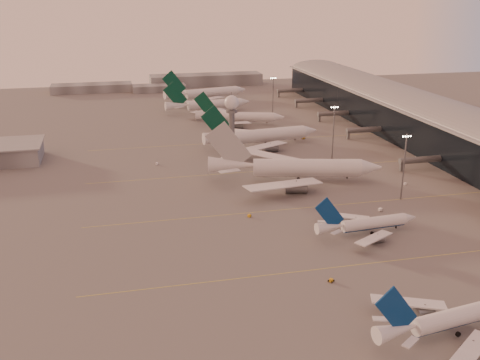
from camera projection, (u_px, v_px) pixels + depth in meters
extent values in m
plane|color=#595656|center=(313.00, 289.00, 146.11)|extent=(700.00, 700.00, 0.00)
cube|color=gold|center=(399.00, 260.00, 161.85)|extent=(180.00, 0.25, 0.02)
cube|color=gold|center=(338.00, 205.00, 203.31)|extent=(180.00, 0.25, 0.02)
cube|color=gold|center=(298.00, 168.00, 244.77)|extent=(180.00, 0.25, 0.02)
cube|color=gold|center=(266.00, 140.00, 290.84)|extent=(180.00, 0.25, 0.02)
cube|color=black|center=(446.00, 133.00, 268.05)|extent=(36.00, 360.00, 18.00)
cylinder|color=gray|center=(449.00, 114.00, 265.15)|extent=(10.08, 360.00, 10.08)
cube|color=gray|center=(449.00, 114.00, 265.08)|extent=(40.00, 362.00, 0.80)
cylinder|color=#5C5F64|center=(423.00, 160.00, 241.73)|extent=(22.00, 2.80, 2.80)
cube|color=#5C5F64|center=(402.00, 166.00, 240.30)|extent=(1.20, 1.20, 4.40)
cylinder|color=#5C5F64|center=(366.00, 130.00, 293.33)|extent=(22.00, 2.80, 2.80)
cube|color=#5C5F64|center=(348.00, 135.00, 291.90)|extent=(1.20, 1.20, 4.40)
cylinder|color=#5C5F64|center=(335.00, 113.00, 332.03)|extent=(22.00, 2.80, 2.80)
cube|color=#5C5F64|center=(319.00, 118.00, 330.59)|extent=(1.20, 1.20, 4.40)
cylinder|color=#5C5F64|center=(311.00, 100.00, 370.72)|extent=(22.00, 2.80, 2.80)
cube|color=#5C5F64|center=(296.00, 104.00, 369.29)|extent=(1.20, 1.20, 4.40)
cylinder|color=#5C5F64|center=(292.00, 90.00, 407.58)|extent=(22.00, 2.80, 2.80)
cube|color=#5C5F64|center=(279.00, 94.00, 406.15)|extent=(1.20, 1.20, 4.40)
cylinder|color=#5C5F64|center=(232.00, 136.00, 254.22)|extent=(2.60, 2.60, 22.00)
cylinder|color=#5C5F64|center=(232.00, 111.00, 250.52)|extent=(5.20, 5.20, 1.20)
sphere|color=silver|center=(232.00, 102.00, 249.26)|extent=(6.40, 6.40, 6.40)
cylinder|color=#5C5F64|center=(232.00, 94.00, 248.07)|extent=(0.16, 0.16, 2.00)
cylinder|color=#5C5F64|center=(404.00, 167.00, 204.72)|extent=(0.56, 0.56, 25.00)
cube|color=#5C5F64|center=(407.00, 135.00, 200.85)|extent=(3.60, 0.25, 0.25)
sphere|color=#FFEABF|center=(403.00, 137.00, 200.66)|extent=(0.56, 0.56, 0.56)
sphere|color=#FFEABF|center=(406.00, 136.00, 200.88)|extent=(0.56, 0.56, 0.56)
sphere|color=#FFEABF|center=(408.00, 136.00, 201.09)|extent=(0.56, 0.56, 0.56)
sphere|color=#FFEABF|center=(411.00, 136.00, 201.31)|extent=(0.56, 0.56, 0.56)
cylinder|color=#5C5F64|center=(333.00, 133.00, 254.31)|extent=(0.56, 0.56, 25.00)
cube|color=#5C5F64|center=(335.00, 106.00, 250.44)|extent=(3.60, 0.25, 0.25)
sphere|color=#FFEABF|center=(332.00, 107.00, 250.25)|extent=(0.56, 0.56, 0.56)
sphere|color=#FFEABF|center=(334.00, 107.00, 250.46)|extent=(0.56, 0.56, 0.56)
sphere|color=#FFEABF|center=(336.00, 107.00, 250.68)|extent=(0.56, 0.56, 0.56)
sphere|color=#FFEABF|center=(338.00, 107.00, 250.90)|extent=(0.56, 0.56, 0.56)
cylinder|color=#5C5F64|center=(273.00, 97.00, 336.80)|extent=(0.56, 0.56, 25.00)
cube|color=#5C5F64|center=(273.00, 77.00, 332.93)|extent=(3.60, 0.25, 0.25)
sphere|color=#FFEABF|center=(271.00, 78.00, 332.74)|extent=(0.56, 0.56, 0.56)
sphere|color=#FFEABF|center=(272.00, 78.00, 332.95)|extent=(0.56, 0.56, 0.56)
sphere|color=#FFEABF|center=(274.00, 78.00, 333.17)|extent=(0.56, 0.56, 0.56)
sphere|color=#FFEABF|center=(276.00, 78.00, 333.39)|extent=(0.56, 0.56, 0.56)
cube|color=slate|center=(92.00, 88.00, 426.94)|extent=(60.00, 18.00, 6.00)
cube|color=slate|center=(206.00, 80.00, 455.24)|extent=(90.00, 20.00, 9.00)
cube|color=slate|center=(159.00, 88.00, 428.76)|extent=(40.00, 15.00, 5.00)
cylinder|color=silver|center=(459.00, 318.00, 127.05)|extent=(24.56, 7.73, 4.12)
cylinder|color=navy|center=(458.00, 322.00, 127.35)|extent=(23.91, 6.52, 2.97)
cone|color=silver|center=(396.00, 333.00, 120.80)|extent=(10.66, 5.61, 4.12)
cube|color=silver|center=(470.00, 353.00, 116.27)|extent=(16.47, 13.72, 1.30)
cylinder|color=slate|center=(472.00, 351.00, 120.03)|extent=(5.04, 3.36, 2.68)
cube|color=slate|center=(473.00, 346.00, 119.66)|extent=(0.36, 0.32, 1.65)
cube|color=silver|center=(408.00, 304.00, 134.09)|extent=(17.88, 9.62, 1.30)
cylinder|color=slate|center=(424.00, 314.00, 133.63)|extent=(5.04, 3.36, 2.68)
cube|color=slate|center=(424.00, 310.00, 133.26)|extent=(0.36, 0.32, 1.65)
cube|color=navy|center=(396.00, 313.00, 118.98)|extent=(11.24, 2.08, 12.29)
cube|color=silver|center=(410.00, 345.00, 116.67)|extent=(4.85, 4.11, 0.27)
cube|color=silver|center=(383.00, 321.00, 124.90)|extent=(5.00, 3.07, 0.27)
cylinder|color=black|center=(443.00, 325.00, 129.35)|extent=(1.26, 0.72, 1.19)
cylinder|color=black|center=(458.00, 336.00, 125.16)|extent=(1.26, 0.72, 1.19)
cylinder|color=silver|center=(374.00, 224.00, 178.98)|extent=(22.03, 5.30, 3.71)
cylinder|color=navy|center=(374.00, 226.00, 179.25)|extent=(21.52, 4.24, 2.67)
cone|color=silver|center=(409.00, 219.00, 182.69)|extent=(4.48, 4.01, 3.71)
cone|color=silver|center=(330.00, 229.00, 174.43)|extent=(9.40, 4.38, 3.71)
cube|color=silver|center=(374.00, 240.00, 169.41)|extent=(15.30, 11.51, 1.17)
cylinder|color=slate|center=(377.00, 241.00, 172.67)|extent=(4.39, 2.72, 2.41)
cube|color=slate|center=(377.00, 238.00, 172.33)|extent=(0.31, 0.27, 1.49)
cube|color=silver|center=(345.00, 217.00, 185.92)|extent=(15.92, 9.71, 1.17)
cylinder|color=slate|center=(355.00, 224.00, 185.27)|extent=(4.39, 2.72, 2.41)
cube|color=slate|center=(355.00, 221.00, 184.94)|extent=(0.31, 0.27, 1.49)
cube|color=navy|center=(329.00, 215.00, 172.82)|extent=(10.19, 1.09, 11.07)
cube|color=silver|center=(336.00, 234.00, 170.59)|extent=(4.45, 3.49, 0.24)
cube|color=silver|center=(324.00, 223.00, 178.22)|extent=(4.51, 3.04, 0.24)
cylinder|color=black|center=(396.00, 228.00, 182.16)|extent=(0.49, 0.49, 0.98)
cylinder|color=black|center=(365.00, 229.00, 181.23)|extent=(1.11, 0.57, 1.08)
cylinder|color=black|center=(372.00, 235.00, 177.34)|extent=(1.11, 0.57, 1.08)
cylinder|color=silver|center=(307.00, 171.00, 226.43)|extent=(43.60, 17.00, 6.76)
cylinder|color=silver|center=(307.00, 174.00, 226.92)|extent=(42.30, 14.95, 4.86)
cone|color=silver|center=(371.00, 171.00, 226.14)|extent=(9.75, 8.58, 6.76)
cone|color=silver|center=(231.00, 168.00, 226.51)|extent=(19.23, 10.94, 6.76)
cube|color=silver|center=(283.00, 188.00, 209.91)|extent=(31.86, 14.50, 2.01)
cylinder|color=slate|center=(296.00, 191.00, 214.76)|extent=(9.18, 6.28, 4.39)
cube|color=slate|center=(296.00, 187.00, 214.26)|extent=(0.38, 0.34, 2.70)
cube|color=silver|center=(278.00, 160.00, 243.96)|extent=(27.89, 26.10, 2.01)
cylinder|color=slate|center=(291.00, 169.00, 240.76)|extent=(9.18, 6.28, 4.39)
cube|color=slate|center=(291.00, 166.00, 240.26)|extent=(0.38, 0.34, 2.70)
cube|color=#9FA2A6|center=(228.00, 149.00, 223.95)|extent=(18.27, 4.89, 20.05)
cube|color=silver|center=(229.00, 174.00, 218.54)|extent=(8.84, 4.81, 0.27)
cube|color=silver|center=(231.00, 162.00, 234.39)|extent=(8.43, 7.78, 0.27)
cylinder|color=black|center=(347.00, 180.00, 227.58)|extent=(0.54, 0.54, 1.09)
cylinder|color=black|center=(297.00, 178.00, 230.06)|extent=(1.29, 0.82, 1.20)
cylinder|color=black|center=(298.00, 182.00, 225.52)|extent=(1.29, 0.82, 1.20)
cylinder|color=silver|center=(269.00, 137.00, 280.17)|extent=(37.77, 10.46, 6.02)
cylinder|color=silver|center=(269.00, 139.00, 280.61)|extent=(36.83, 8.70, 4.33)
cone|color=silver|center=(309.00, 133.00, 287.45)|extent=(7.89, 6.84, 6.02)
cone|color=silver|center=(219.00, 140.00, 271.28)|extent=(16.26, 7.86, 6.02)
cube|color=silver|center=(265.00, 148.00, 263.56)|extent=(25.81, 20.65, 1.78)
cylinder|color=slate|center=(270.00, 151.00, 269.15)|extent=(7.64, 4.75, 3.91)
cube|color=slate|center=(270.00, 148.00, 268.69)|extent=(0.34, 0.30, 2.41)
cube|color=silver|center=(241.00, 133.00, 291.46)|extent=(27.54, 15.61, 1.78)
cylinder|color=slate|center=(252.00, 139.00, 290.45)|extent=(7.64, 4.75, 3.91)
cube|color=slate|center=(252.00, 136.00, 289.99)|extent=(0.34, 0.30, 2.41)
cube|color=#073928|center=(217.00, 126.00, 268.71)|extent=(16.48, 2.35, 17.81)
cube|color=silver|center=(223.00, 143.00, 264.73)|extent=(7.54, 6.20, 0.26)
cube|color=silver|center=(214.00, 136.00, 277.56)|extent=(7.71, 4.92, 0.26)
cylinder|color=black|center=(295.00, 141.00, 286.01)|extent=(0.52, 0.52, 1.04)
cylinder|color=black|center=(262.00, 143.00, 282.41)|extent=(1.20, 0.65, 1.14)
cylinder|color=black|center=(266.00, 146.00, 278.35)|extent=(1.20, 0.65, 1.14)
cylinder|color=silver|center=(246.00, 118.00, 322.94)|extent=(31.79, 14.12, 5.11)
cylinder|color=silver|center=(246.00, 120.00, 323.31)|extent=(30.77, 12.56, 3.68)
cone|color=silver|center=(279.00, 119.00, 321.80)|extent=(7.35, 6.67, 5.11)
cone|color=silver|center=(207.00, 117.00, 324.09)|extent=(14.19, 8.76, 5.11)
cube|color=silver|center=(231.00, 125.00, 311.11)|extent=(23.59, 9.64, 1.51)
cylinder|color=slate|center=(238.00, 127.00, 314.53)|extent=(6.83, 4.96, 3.32)
cube|color=slate|center=(238.00, 125.00, 314.14)|extent=(0.32, 0.29, 2.04)
cube|color=silver|center=(234.00, 115.00, 336.29)|extent=(20.04, 20.02, 1.51)
cylinder|color=slate|center=(240.00, 120.00, 333.75)|extent=(6.83, 4.96, 3.32)
cube|color=slate|center=(240.00, 118.00, 333.36)|extent=(0.32, 0.29, 2.04)
cube|color=#073928|center=(206.00, 106.00, 322.17)|extent=(13.53, 4.39, 15.12)
cube|color=silver|center=(206.00, 119.00, 318.27)|extent=(6.42, 3.24, 0.22)
cube|color=silver|center=(208.00, 114.00, 329.86)|extent=(6.05, 5.86, 0.22)
cylinder|color=black|center=(267.00, 124.00, 323.23)|extent=(0.44, 0.44, 0.88)
cylinder|color=black|center=(242.00, 123.00, 325.93)|extent=(1.06, 0.70, 0.97)
cylinder|color=black|center=(241.00, 124.00, 322.27)|extent=(1.06, 0.70, 0.97)
cylinder|color=silver|center=(214.00, 106.00, 356.78)|extent=(34.79, 9.68, 5.54)
cylinder|color=silver|center=(214.00, 108.00, 357.19)|extent=(33.91, 8.06, 3.99)
cone|color=silver|center=(244.00, 104.00, 363.51)|extent=(7.28, 6.31, 5.54)
cone|color=silver|center=(177.00, 107.00, 348.57)|extent=(14.98, 7.25, 5.54)
cube|color=silver|center=(208.00, 113.00, 341.48)|extent=(23.76, 19.04, 1.64)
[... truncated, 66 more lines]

